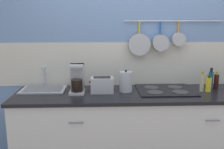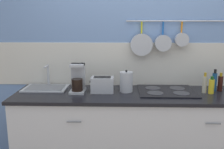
{
  "view_description": "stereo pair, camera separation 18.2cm",
  "coord_description": "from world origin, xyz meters",
  "px_view_note": "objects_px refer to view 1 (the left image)",
  "views": [
    {
      "loc": [
        -0.41,
        -2.53,
        1.66
      ],
      "look_at": [
        -0.3,
        0.0,
        1.12
      ],
      "focal_mm": 40.0,
      "sensor_mm": 36.0,
      "label": 1
    },
    {
      "loc": [
        -0.23,
        -2.54,
        1.66
      ],
      "look_at": [
        -0.3,
        0.0,
        1.12
      ],
      "focal_mm": 40.0,
      "sensor_mm": 36.0,
      "label": 2
    }
  ],
  "objects_px": {
    "coffee_maker": "(77,81)",
    "bottle_vinegar": "(202,82)",
    "bottle_olive_oil": "(209,84)",
    "bottle_cooking_wine": "(211,80)",
    "bottle_dish_soap": "(216,81)",
    "toaster": "(102,85)",
    "kettle": "(126,82)"
  },
  "relations": [
    {
      "from": "kettle",
      "to": "bottle_cooking_wine",
      "type": "xyz_separation_m",
      "value": [
        0.95,
        0.05,
        -0.0
      ]
    },
    {
      "from": "coffee_maker",
      "to": "bottle_cooking_wine",
      "type": "distance_m",
      "value": 1.47
    },
    {
      "from": "bottle_olive_oil",
      "to": "toaster",
      "type": "bearing_deg",
      "value": 179.09
    },
    {
      "from": "bottle_cooking_wine",
      "to": "bottle_dish_soap",
      "type": "distance_m",
      "value": 0.07
    },
    {
      "from": "bottle_vinegar",
      "to": "bottle_cooking_wine",
      "type": "distance_m",
      "value": 0.15
    },
    {
      "from": "toaster",
      "to": "kettle",
      "type": "bearing_deg",
      "value": 6.74
    },
    {
      "from": "coffee_maker",
      "to": "bottle_olive_oil",
      "type": "relative_size",
      "value": 1.65
    },
    {
      "from": "kettle",
      "to": "bottle_cooking_wine",
      "type": "height_order",
      "value": "same"
    },
    {
      "from": "toaster",
      "to": "bottle_cooking_wine",
      "type": "height_order",
      "value": "bottle_cooking_wine"
    },
    {
      "from": "coffee_maker",
      "to": "toaster",
      "type": "distance_m",
      "value": 0.27
    },
    {
      "from": "bottle_olive_oil",
      "to": "kettle",
      "type": "bearing_deg",
      "value": 176.88
    },
    {
      "from": "bottle_vinegar",
      "to": "bottle_olive_oil",
      "type": "height_order",
      "value": "bottle_vinegar"
    },
    {
      "from": "bottle_cooking_wine",
      "to": "bottle_dish_soap",
      "type": "xyz_separation_m",
      "value": [
        0.06,
        -0.0,
        -0.02
      ]
    },
    {
      "from": "coffee_maker",
      "to": "bottle_vinegar",
      "type": "relative_size",
      "value": 1.39
    },
    {
      "from": "kettle",
      "to": "bottle_cooking_wine",
      "type": "distance_m",
      "value": 0.96
    },
    {
      "from": "bottle_vinegar",
      "to": "bottle_cooking_wine",
      "type": "relative_size",
      "value": 0.91
    },
    {
      "from": "toaster",
      "to": "bottle_cooking_wine",
      "type": "distance_m",
      "value": 1.21
    },
    {
      "from": "coffee_maker",
      "to": "bottle_olive_oil",
      "type": "distance_m",
      "value": 1.41
    },
    {
      "from": "kettle",
      "to": "bottle_dish_soap",
      "type": "height_order",
      "value": "kettle"
    },
    {
      "from": "coffee_maker",
      "to": "bottle_vinegar",
      "type": "height_order",
      "value": "coffee_maker"
    },
    {
      "from": "bottle_vinegar",
      "to": "toaster",
      "type": "bearing_deg",
      "value": -179.7
    },
    {
      "from": "toaster",
      "to": "kettle",
      "type": "xyz_separation_m",
      "value": [
        0.26,
        0.03,
        0.03
      ]
    },
    {
      "from": "coffee_maker",
      "to": "bottle_vinegar",
      "type": "distance_m",
      "value": 1.34
    },
    {
      "from": "coffee_maker",
      "to": "bottle_cooking_wine",
      "type": "bearing_deg",
      "value": 2.69
    },
    {
      "from": "coffee_maker",
      "to": "kettle",
      "type": "bearing_deg",
      "value": 1.61
    },
    {
      "from": "bottle_cooking_wine",
      "to": "bottle_olive_oil",
      "type": "bearing_deg",
      "value": -122.62
    },
    {
      "from": "bottle_vinegar",
      "to": "bottle_olive_oil",
      "type": "relative_size",
      "value": 1.19
    },
    {
      "from": "bottle_vinegar",
      "to": "bottle_dish_soap",
      "type": "xyz_separation_m",
      "value": [
        0.19,
        0.08,
        -0.01
      ]
    },
    {
      "from": "toaster",
      "to": "bottle_cooking_wine",
      "type": "bearing_deg",
      "value": 4.01
    },
    {
      "from": "bottle_vinegar",
      "to": "coffee_maker",
      "type": "bearing_deg",
      "value": 179.58
    },
    {
      "from": "bottle_olive_oil",
      "to": "bottle_cooking_wine",
      "type": "height_order",
      "value": "bottle_cooking_wine"
    },
    {
      "from": "coffee_maker",
      "to": "toaster",
      "type": "relative_size",
      "value": 1.19
    }
  ]
}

